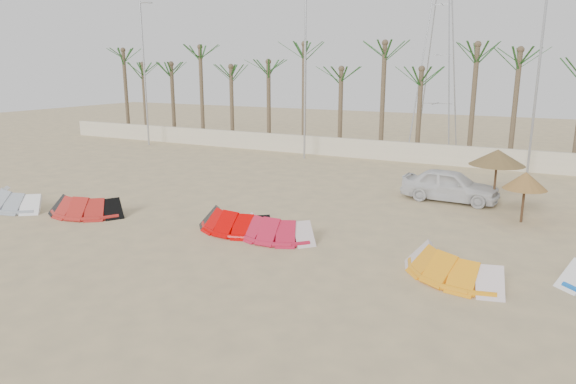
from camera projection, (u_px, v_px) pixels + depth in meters
The scene contains 15 objects.
ground at pixel (196, 276), 15.42m from camera, with size 120.00×120.00×0.00m, color tan.
boundary_wall at pixel (398, 151), 34.24m from camera, with size 60.00×0.30×1.30m, color beige.
palm_line at pixel (419, 62), 33.87m from camera, with size 52.00×4.00×7.70m.
lamp_a at pixel (145, 72), 40.25m from camera, with size 1.25×0.14×11.00m.
lamp_b at pixel (305, 73), 33.98m from camera, with size 1.25×0.14×11.00m.
lamp_c at pixel (539, 74), 27.71m from camera, with size 1.25×0.14×11.00m.
pylon at pixel (432, 150), 39.12m from camera, with size 3.00×3.00×14.00m, color #A5A8AD, non-canonical shape.
kite_grey at pixel (20, 198), 22.95m from camera, with size 3.61×1.90×0.90m.
kite_red_left at pixel (90, 205), 21.81m from camera, with size 3.59×2.21×0.90m.
kite_red_mid at pixel (238, 219), 19.69m from camera, with size 3.37×1.78×0.90m.
kite_red_right at pixel (278, 227), 18.79m from camera, with size 3.11×1.60×0.90m.
kite_orange at pixel (453, 263), 15.32m from camera, with size 3.82×2.82×0.90m.
parasol_left at pixel (497, 157), 22.56m from camera, with size 2.41×2.41×2.60m.
parasol_mid at pixel (525, 181), 20.37m from camera, with size 1.70×1.70×2.08m.
car at pixel (450, 185), 23.91m from camera, with size 1.77×4.41×1.50m, color silver.
Camera 1 is at (9.09, -11.50, 6.08)m, focal length 32.00 mm.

